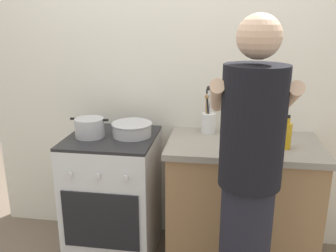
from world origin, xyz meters
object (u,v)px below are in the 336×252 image
(spice_bottle, at_px, (245,138))
(utensil_crock, at_px, (209,120))
(mixing_bowl, at_px, (132,129))
(pot, at_px, (90,128))
(person, at_px, (248,191))
(stove_range, at_px, (114,195))
(oil_bottle, at_px, (286,135))

(spice_bottle, bearing_deg, utensil_crock, 137.06)
(mixing_bowl, bearing_deg, pot, -167.57)
(utensil_crock, height_order, spice_bottle, utensil_crock)
(pot, distance_m, utensil_crock, 0.83)
(pot, xyz_separation_m, spice_bottle, (1.04, -0.01, -0.02))
(pot, xyz_separation_m, mixing_bowl, (0.28, 0.06, -0.01))
(pot, relative_size, mixing_bowl, 0.94)
(spice_bottle, distance_m, person, 0.58)
(stove_range, distance_m, mixing_bowl, 0.52)
(person, bearing_deg, utensil_crock, 106.11)
(mixing_bowl, xyz_separation_m, utensil_crock, (0.52, 0.15, 0.04))
(stove_range, relative_size, utensil_crock, 2.67)
(person, bearing_deg, mixing_bowl, 139.21)
(utensil_crock, distance_m, person, 0.84)
(spice_bottle, height_order, person, person)
(stove_range, relative_size, mixing_bowl, 3.19)
(pot, bearing_deg, mixing_bowl, 12.43)
(stove_range, distance_m, spice_bottle, 1.03)
(stove_range, xyz_separation_m, pot, (-0.14, -0.03, 0.51))
(spice_bottle, xyz_separation_m, oil_bottle, (0.24, -0.03, 0.04))
(pot, relative_size, person, 0.16)
(mixing_bowl, bearing_deg, stove_range, -166.53)
(spice_bottle, bearing_deg, mixing_bowl, 174.44)
(stove_range, bearing_deg, pot, -168.61)
(utensil_crock, distance_m, oil_bottle, 0.55)
(stove_range, relative_size, spice_bottle, 10.01)
(utensil_crock, bearing_deg, mixing_bowl, -163.50)
(pot, bearing_deg, person, -29.58)
(mixing_bowl, bearing_deg, spice_bottle, -5.56)
(pot, distance_m, oil_bottle, 1.29)
(mixing_bowl, height_order, oil_bottle, oil_bottle)
(mixing_bowl, xyz_separation_m, spice_bottle, (0.76, -0.07, -0.01))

